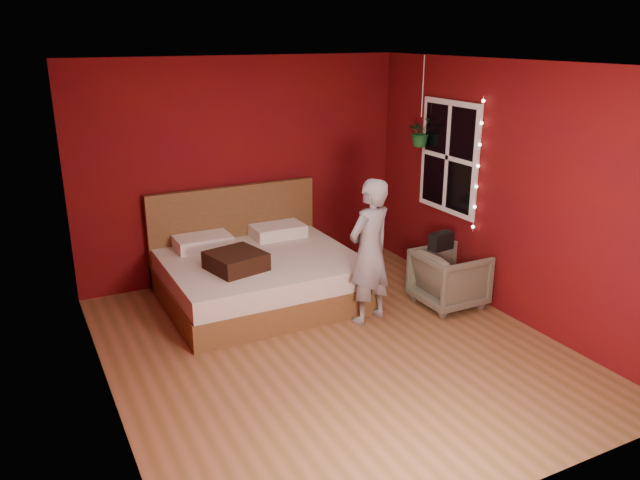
% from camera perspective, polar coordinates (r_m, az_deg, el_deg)
% --- Properties ---
extents(floor, '(4.50, 4.50, 0.00)m').
position_cam_1_polar(floor, '(6.00, 1.14, -9.84)').
color(floor, brown).
rests_on(floor, ground).
extents(room_walls, '(4.04, 4.54, 2.62)m').
position_cam_1_polar(room_walls, '(5.41, 1.25, 6.03)').
color(room_walls, '#5D0D09').
rests_on(room_walls, ground).
extents(window, '(0.05, 0.97, 1.27)m').
position_cam_1_polar(window, '(7.25, 11.68, 7.42)').
color(window, white).
rests_on(window, room_walls).
extents(fairy_lights, '(0.04, 0.04, 1.45)m').
position_cam_1_polar(fairy_lights, '(6.84, 14.25, 6.58)').
color(fairy_lights, silver).
rests_on(fairy_lights, room_walls).
extents(bed, '(2.06, 1.75, 1.13)m').
position_cam_1_polar(bed, '(6.98, -5.70, -3.04)').
color(bed, brown).
rests_on(bed, ground).
extents(person, '(0.63, 0.51, 1.50)m').
position_cam_1_polar(person, '(6.28, 4.56, -1.06)').
color(person, gray).
rests_on(person, ground).
extents(armchair, '(0.68, 0.66, 0.62)m').
position_cam_1_polar(armchair, '(6.91, 11.75, -3.43)').
color(armchair, '#605E4B').
rests_on(armchair, ground).
extents(handbag, '(0.28, 0.17, 0.19)m').
position_cam_1_polar(handbag, '(6.81, 11.01, -0.10)').
color(handbag, black).
rests_on(handbag, armchair).
extents(throw_pillow, '(0.62, 0.62, 0.18)m').
position_cam_1_polar(throw_pillow, '(6.48, -7.69, -1.91)').
color(throw_pillow, black).
rests_on(throw_pillow, bed).
extents(hanging_plant, '(0.33, 0.29, 1.04)m').
position_cam_1_polar(hanging_plant, '(7.50, 9.19, 9.76)').
color(hanging_plant, silver).
rests_on(hanging_plant, room_walls).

